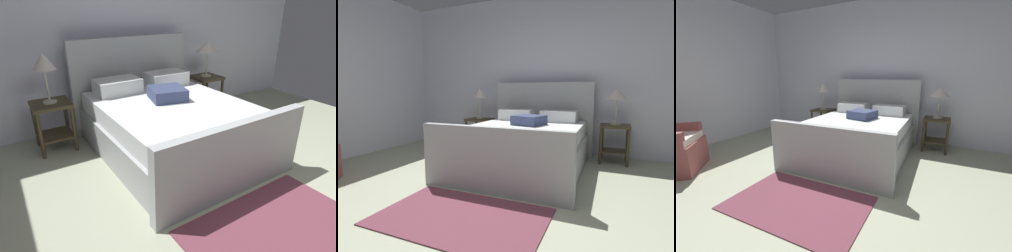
% 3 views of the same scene
% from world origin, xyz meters
% --- Properties ---
extents(ground_plane, '(6.17, 5.84, 0.02)m').
position_xyz_m(ground_plane, '(0.00, 0.00, -0.01)').
color(ground_plane, '#A3A98D').
extents(wall_back, '(6.29, 0.12, 2.85)m').
position_xyz_m(wall_back, '(0.00, 2.98, 1.43)').
color(wall_back, silver).
rests_on(wall_back, ground).
extents(bed, '(1.78, 2.20, 1.27)m').
position_xyz_m(bed, '(-0.21, 1.75, 0.35)').
color(bed, '#A5AAAB').
rests_on(bed, ground).
extents(nightstand_right, '(0.44, 0.44, 0.60)m').
position_xyz_m(nightstand_right, '(0.98, 2.55, 0.40)').
color(nightstand_right, '#3E331F').
rests_on(nightstand_right, ground).
extents(table_lamp_right, '(0.33, 0.33, 0.56)m').
position_xyz_m(table_lamp_right, '(0.98, 2.55, 1.05)').
color(table_lamp_right, '#B7B293').
rests_on(table_lamp_right, nightstand_right).
extents(nightstand_left, '(0.44, 0.44, 0.60)m').
position_xyz_m(nightstand_left, '(-1.39, 2.50, 0.40)').
color(nightstand_left, '#3E331F').
rests_on(nightstand_left, ground).
extents(table_lamp_left, '(0.27, 0.27, 0.58)m').
position_xyz_m(table_lamp_left, '(-1.39, 2.50, 1.06)').
color(table_lamp_left, '#B7B293').
rests_on(table_lamp_left, nightstand_left).
extents(area_rug, '(1.52, 0.97, 0.01)m').
position_xyz_m(area_rug, '(-0.20, 0.09, 0.01)').
color(area_rug, brown).
rests_on(area_rug, ground).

